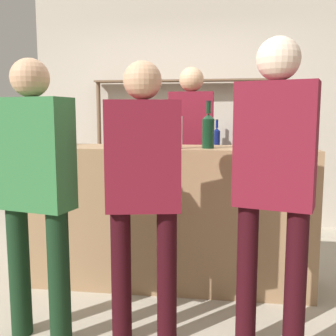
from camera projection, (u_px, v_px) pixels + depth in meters
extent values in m
plane|color=#B2A893|center=(168.00, 282.00, 3.18)|extent=(16.00, 16.00, 0.00)
cube|color=#997551|center=(168.00, 216.00, 3.11)|extent=(2.20, 0.53, 1.10)
cube|color=#B2A899|center=(188.00, 111.00, 4.83)|extent=(3.80, 0.12, 2.80)
cylinder|color=brown|center=(100.00, 153.00, 4.86)|extent=(0.05, 0.05, 1.76)
cylinder|color=brown|center=(279.00, 156.00, 4.57)|extent=(0.05, 0.05, 1.76)
cube|color=brown|center=(187.00, 81.00, 4.61)|extent=(2.22, 0.18, 0.02)
cube|color=brown|center=(187.00, 147.00, 4.71)|extent=(2.22, 0.18, 0.02)
cylinder|color=brown|center=(120.00, 138.00, 4.80)|extent=(0.08, 0.08, 0.19)
cone|color=brown|center=(120.00, 128.00, 4.79)|extent=(0.08, 0.08, 0.04)
cylinder|color=brown|center=(120.00, 123.00, 4.78)|extent=(0.03, 0.03, 0.09)
cylinder|color=gold|center=(119.00, 119.00, 4.77)|extent=(0.03, 0.03, 0.01)
cylinder|color=black|center=(139.00, 138.00, 4.77)|extent=(0.08, 0.08, 0.20)
cone|color=black|center=(139.00, 128.00, 4.76)|extent=(0.08, 0.08, 0.04)
cylinder|color=black|center=(138.00, 122.00, 4.75)|extent=(0.03, 0.03, 0.10)
cylinder|color=black|center=(138.00, 118.00, 4.74)|extent=(0.03, 0.03, 0.01)
cylinder|color=silver|center=(158.00, 137.00, 4.74)|extent=(0.07, 0.07, 0.21)
cone|color=silver|center=(158.00, 127.00, 4.72)|extent=(0.07, 0.07, 0.03)
cylinder|color=silver|center=(158.00, 123.00, 4.72)|extent=(0.03, 0.03, 0.07)
cylinder|color=maroon|center=(158.00, 119.00, 4.71)|extent=(0.03, 0.03, 0.01)
cylinder|color=brown|center=(177.00, 137.00, 4.71)|extent=(0.07, 0.07, 0.23)
cone|color=brown|center=(177.00, 126.00, 4.69)|extent=(0.07, 0.07, 0.03)
cylinder|color=brown|center=(177.00, 121.00, 4.68)|extent=(0.03, 0.03, 0.08)
cylinder|color=#232328|center=(177.00, 118.00, 4.68)|extent=(0.03, 0.03, 0.01)
cylinder|color=silver|center=(197.00, 137.00, 4.68)|extent=(0.07, 0.07, 0.21)
cone|color=silver|center=(197.00, 127.00, 4.66)|extent=(0.07, 0.07, 0.03)
cylinder|color=silver|center=(197.00, 123.00, 4.65)|extent=(0.03, 0.03, 0.08)
cylinder|color=black|center=(197.00, 119.00, 4.65)|extent=(0.03, 0.03, 0.01)
cylinder|color=#0F1956|center=(217.00, 139.00, 4.65)|extent=(0.08, 0.08, 0.18)
cone|color=#0F1956|center=(217.00, 129.00, 4.63)|extent=(0.08, 0.08, 0.04)
cylinder|color=#0F1956|center=(217.00, 124.00, 4.62)|extent=(0.03, 0.03, 0.09)
cylinder|color=#232328|center=(217.00, 120.00, 4.62)|extent=(0.03, 0.03, 0.01)
cylinder|color=#0F1956|center=(237.00, 138.00, 4.61)|extent=(0.07, 0.07, 0.20)
cone|color=#0F1956|center=(237.00, 128.00, 4.60)|extent=(0.07, 0.07, 0.03)
cylinder|color=#0F1956|center=(237.00, 123.00, 4.59)|extent=(0.03, 0.03, 0.09)
cylinder|color=black|center=(237.00, 119.00, 4.59)|extent=(0.03, 0.03, 0.01)
cylinder|color=black|center=(257.00, 139.00, 4.58)|extent=(0.08, 0.08, 0.18)
cone|color=black|center=(258.00, 130.00, 4.57)|extent=(0.08, 0.08, 0.03)
cylinder|color=black|center=(258.00, 125.00, 4.56)|extent=(0.03, 0.03, 0.07)
cylinder|color=maroon|center=(258.00, 122.00, 4.56)|extent=(0.03, 0.03, 0.01)
cylinder|color=silver|center=(177.00, 133.00, 2.86)|extent=(0.08, 0.08, 0.23)
cone|color=silver|center=(177.00, 114.00, 2.85)|extent=(0.08, 0.08, 0.04)
cylinder|color=silver|center=(177.00, 106.00, 2.84)|extent=(0.03, 0.03, 0.07)
cylinder|color=black|center=(177.00, 100.00, 2.83)|extent=(0.03, 0.03, 0.01)
cylinder|color=black|center=(208.00, 134.00, 2.89)|extent=(0.09, 0.09, 0.21)
cone|color=black|center=(208.00, 116.00, 2.87)|extent=(0.09, 0.09, 0.04)
cylinder|color=black|center=(209.00, 108.00, 2.87)|extent=(0.03, 0.03, 0.08)
cylinder|color=black|center=(209.00, 101.00, 2.86)|extent=(0.04, 0.04, 0.01)
cylinder|color=black|center=(69.00, 131.00, 3.28)|extent=(0.08, 0.08, 0.22)
cone|color=black|center=(69.00, 115.00, 3.27)|extent=(0.08, 0.08, 0.04)
cylinder|color=black|center=(69.00, 108.00, 3.26)|extent=(0.03, 0.03, 0.09)
cylinder|color=#232328|center=(68.00, 102.00, 3.25)|extent=(0.03, 0.03, 0.01)
cylinder|color=brown|center=(302.00, 136.00, 2.78)|extent=(0.09, 0.09, 0.19)
cone|color=brown|center=(303.00, 119.00, 2.77)|extent=(0.09, 0.09, 0.04)
cylinder|color=brown|center=(303.00, 110.00, 2.76)|extent=(0.03, 0.03, 0.09)
cylinder|color=maroon|center=(304.00, 102.00, 2.75)|extent=(0.04, 0.04, 0.01)
cylinder|color=silver|center=(249.00, 146.00, 3.06)|extent=(0.06, 0.06, 0.00)
cylinder|color=silver|center=(249.00, 140.00, 3.05)|extent=(0.01, 0.01, 0.09)
cone|color=silver|center=(250.00, 130.00, 3.04)|extent=(0.08, 0.08, 0.07)
cylinder|color=silver|center=(256.00, 138.00, 2.86)|extent=(0.12, 0.12, 0.16)
sphere|color=tan|center=(251.00, 143.00, 2.85)|extent=(0.02, 0.02, 0.02)
sphere|color=tan|center=(252.00, 138.00, 2.87)|extent=(0.02, 0.02, 0.02)
sphere|color=tan|center=(255.00, 138.00, 2.89)|extent=(0.02, 0.02, 0.02)
sphere|color=tan|center=(254.00, 145.00, 2.87)|extent=(0.02, 0.02, 0.02)
sphere|color=tan|center=(253.00, 144.00, 2.83)|extent=(0.02, 0.02, 0.02)
cylinder|color=black|center=(177.00, 206.00, 3.96)|extent=(0.12, 0.12, 0.87)
cylinder|color=black|center=(204.00, 207.00, 3.91)|extent=(0.12, 0.12, 0.87)
cube|color=maroon|center=(191.00, 128.00, 3.83)|extent=(0.43, 0.20, 0.69)
sphere|color=tan|center=(191.00, 79.00, 3.77)|extent=(0.24, 0.24, 0.24)
cylinder|color=black|center=(59.00, 278.00, 2.28)|extent=(0.13, 0.13, 0.80)
cylinder|color=black|center=(19.00, 271.00, 2.38)|extent=(0.13, 0.13, 0.80)
cube|color=#2D6B38|center=(33.00, 154.00, 2.24)|extent=(0.48, 0.30, 0.64)
sphere|color=tan|center=(30.00, 78.00, 2.18)|extent=(0.22, 0.22, 0.22)
cylinder|color=black|center=(167.00, 276.00, 2.32)|extent=(0.12, 0.12, 0.79)
cylinder|color=black|center=(121.00, 276.00, 2.31)|extent=(0.12, 0.12, 0.79)
cube|color=maroon|center=(143.00, 156.00, 2.23)|extent=(0.45, 0.26, 0.63)
sphere|color=tan|center=(142.00, 80.00, 2.17)|extent=(0.22, 0.22, 0.22)
cylinder|color=black|center=(295.00, 285.00, 2.13)|extent=(0.12, 0.12, 0.85)
cylinder|color=black|center=(247.00, 277.00, 2.24)|extent=(0.12, 0.12, 0.85)
cube|color=maroon|center=(275.00, 146.00, 2.09)|extent=(0.45, 0.30, 0.67)
sphere|color=beige|center=(278.00, 59.00, 2.03)|extent=(0.23, 0.23, 0.23)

